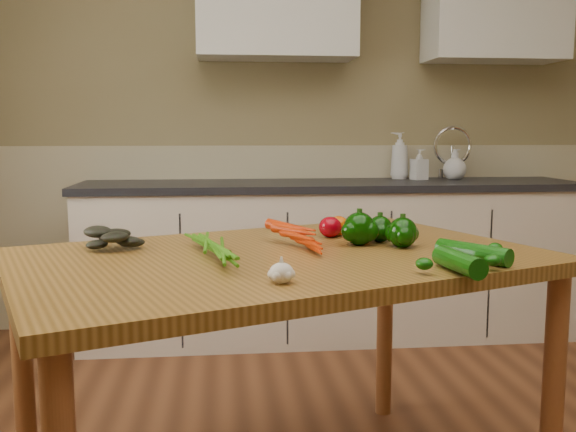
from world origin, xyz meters
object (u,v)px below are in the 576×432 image
Objects in this scene: table at (280,283)px; zucchini_b at (459,262)px; pepper_b at (380,229)px; soap_bottle_a at (400,156)px; soap_bottle_c at (455,164)px; pepper_a at (359,229)px; carrot_bunch at (273,239)px; tomato_a at (330,227)px; leafy_greens at (115,232)px; soap_bottle_b at (419,164)px; pepper_c at (403,233)px; tomato_b at (338,226)px; tomato_c at (362,225)px; zucchini_a at (473,252)px; garlic_bulb at (281,273)px.

zucchini_b reaches higher than table.
soap_bottle_a is at bearing 72.24° from pepper_b.
pepper_a is (-0.96, -1.72, -0.12)m from soap_bottle_c.
table is 0.14m from carrot_bunch.
pepper_b reaches higher than tomato_a.
leafy_greens is 1.03m from zucchini_b.
pepper_b is (0.85, 0.06, -0.01)m from leafy_greens.
soap_bottle_a is at bearing 70.39° from pepper_a.
pepper_a is at bearing 141.48° from soap_bottle_b.
soap_bottle_c is 1.89m from pepper_b.
soap_bottle_c is 1.97m from pepper_c.
pepper_a is 0.14m from pepper_c.
tomato_a is at bearing 137.42° from soap_bottle_b.
soap_bottle_a is 1.79m from tomato_a.
tomato_b is at bearing 137.93° from soap_bottle_b.
leafy_greens is 2.34× the size of pepper_c.
pepper_b is 0.18m from tomato_b.
table is 21.03× the size of pepper_b.
pepper_c is at bearing -18.20° from carrot_bunch.
pepper_c reaches higher than zucchini_b.
tomato_c is (0.32, 0.32, 0.13)m from table.
pepper_b reaches higher than zucchini_a.
soap_bottle_c reaches higher than tomato_b.
pepper_b is at bearing -49.82° from tomato_b.
table is 0.47m from tomato_c.
soap_bottle_b is at bearing 65.69° from tomato_c.
table is 0.40m from garlic_bulb.
tomato_a reaches higher than tomato_c.
pepper_c is (-0.61, -1.76, -0.12)m from soap_bottle_b.
soap_bottle_c reaches higher than zucchini_b.
soap_bottle_b reaches higher than pepper_a.
zucchini_a is at bearing 19.73° from garlic_bulb.
garlic_bulb is at bearing -116.86° from tomato_c.
soap_bottle_b is at bearing 70.98° from pepper_c.
leafy_greens is (-0.50, 0.11, 0.15)m from table.
leafy_greens is (-1.50, -1.72, -0.11)m from soap_bottle_b.
tomato_b is (0.03, 0.03, -0.00)m from tomato_a.
tomato_a is at bearing 145.62° from pepper_b.
tomato_b is 0.34× the size of zucchini_a.
zucchini_a is (0.26, -0.30, -0.03)m from pepper_a.
pepper_a is 0.10m from pepper_b.
pepper_a is at bearing 2.90° from table.
soap_bottle_a is at bearing 33.56° from soap_bottle_b.
pepper_b is at bearing -152.27° from soap_bottle_c.
soap_bottle_a is 1.93m from pepper_c.
tomato_a is at bearing 132.59° from pepper_c.
pepper_c is at bearing -67.51° from pepper_b.
tomato_a is at bearing -135.74° from tomato_b.
soap_bottle_a is 1.54× the size of soap_bottle_b.
soap_bottle_b is 1.86m from pepper_a.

